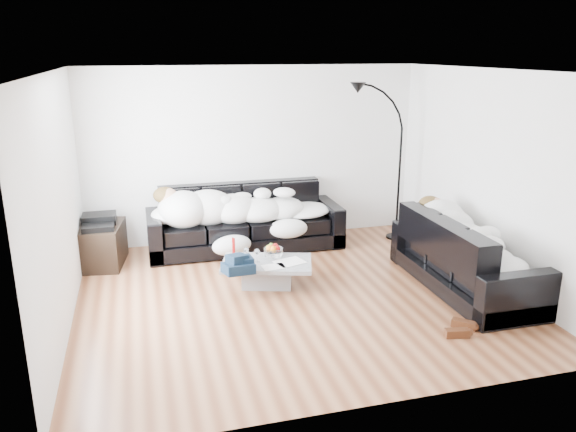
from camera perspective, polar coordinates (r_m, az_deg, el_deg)
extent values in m
plane|color=brown|center=(6.76, 0.67, -8.04)|extent=(5.00, 5.00, 0.00)
cube|color=silver|center=(8.47, -3.47, 6.25)|extent=(5.00, 0.02, 2.60)
cube|color=silver|center=(6.16, -22.30, 1.06)|extent=(0.02, 4.50, 2.60)
cube|color=silver|center=(7.40, 19.73, 3.78)|extent=(0.02, 4.50, 2.60)
plane|color=white|center=(6.15, 0.75, 14.57)|extent=(5.00, 5.00, 0.00)
cube|color=black|center=(8.19, -4.39, -0.20)|extent=(2.79, 0.97, 0.91)
cube|color=black|center=(7.12, 17.66, -3.68)|extent=(0.94, 2.19, 0.89)
ellipsoid|color=#0C5A4C|center=(7.56, 14.73, -0.08)|extent=(0.42, 0.38, 0.20)
cube|color=#939699|center=(6.97, -2.15, -5.85)|extent=(1.23, 0.92, 0.32)
cylinder|color=white|center=(7.08, -1.50, -3.43)|extent=(0.25, 0.25, 0.15)
cylinder|color=white|center=(6.94, -4.27, -3.85)|extent=(0.08, 0.08, 0.16)
cylinder|color=white|center=(6.82, -4.37, -4.27)|extent=(0.06, 0.06, 0.15)
cylinder|color=white|center=(6.85, -3.16, -4.05)|extent=(0.08, 0.08, 0.17)
cylinder|color=maroon|center=(7.01, -5.61, -3.23)|extent=(0.06, 0.06, 0.26)
cylinder|color=maroon|center=(6.99, -5.47, -3.28)|extent=(0.05, 0.05, 0.26)
cube|color=silver|center=(6.87, 0.18, -4.67)|extent=(0.41, 0.36, 0.01)
cube|color=silver|center=(6.73, -1.47, -5.16)|extent=(0.28, 0.21, 0.01)
cube|color=black|center=(7.99, -18.44, -2.81)|extent=(0.67, 0.89, 0.56)
cube|color=black|center=(7.89, -18.66, -0.45)|extent=(0.44, 0.34, 0.13)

